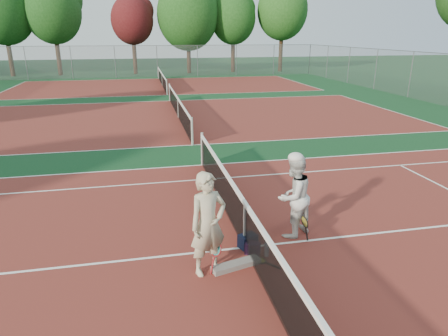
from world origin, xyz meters
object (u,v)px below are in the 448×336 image
Objects in this scene: player_a at (208,224)px; sports_bag_purple at (253,248)px; sports_bag_navy at (248,241)px; racket_black_held at (304,229)px; player_b at (293,196)px; net_main at (245,225)px; racket_red at (216,257)px; racket_spare at (259,260)px; water_bottle at (267,249)px.

player_a is 6.71× the size of sports_bag_purple.
sports_bag_navy is (0.93, 0.70, -0.82)m from player_a.
player_b is at bearing -81.01° from racket_black_held.
racket_red is (-0.72, -0.68, -0.22)m from net_main.
player_b is 1.43m from sports_bag_purple.
racket_black_held reaches higher than sports_bag_navy.
racket_spare is at bearing -10.89° from player_a.
racket_red is 1.11m from water_bottle.
net_main reaches higher than water_bottle.
player_b is (1.14, 0.35, 0.39)m from net_main.
racket_spare is (0.87, 0.14, -0.27)m from racket_red.
sports_bag_navy is at bearing 124.20° from water_bottle.
racket_red is 0.97× the size of racket_black_held.
player_a reaches higher than water_bottle.
player_b is 0.71m from racket_black_held.
player_b reaches higher than racket_spare.
racket_black_held reaches higher than water_bottle.
racket_red is 0.96× the size of racket_spare.
net_main is 5.71× the size of player_a.
player_a reaches higher than sports_bag_navy.
player_b reaches higher than water_bottle.
player_b is at bearing -13.90° from racket_red.
sports_bag_navy reaches higher than racket_spare.
player_a reaches higher than racket_red.
player_b is at bearing 17.29° from sports_bag_navy.
player_a is 3.20× the size of racket_spare.
net_main is 6.13× the size of player_b.
net_main reaches higher than racket_red.
net_main is at bearing -23.02° from racket_spare.
water_bottle is (-0.93, -0.38, -0.15)m from racket_black_held.
racket_spare is 0.57m from sports_bag_navy.
player_b is (2.00, 1.03, -0.07)m from player_a.
water_bottle reaches higher than racket_spare.
player_a is 3.35× the size of racket_red.
net_main reaches higher than racket_spare.
player_a is 1.39m from racket_spare.
racket_black_held is 1.27m from racket_spare.
player_a is 5.40× the size of sports_bag_navy.
player_a reaches higher than racket_black_held.
racket_red reaches higher than water_bottle.
sports_bag_purple is at bearing -28.48° from racket_spare.
player_a is at bearing -2.02° from player_b.
racket_spare is 1.69× the size of sports_bag_navy.
net_main is 1.29m from racket_black_held.
racket_spare is at bearing 13.66° from racket_black_held.
racket_red is 0.94m from sports_bag_purple.
net_main reaches higher than sports_bag_navy.
water_bottle reaches higher than sports_bag_purple.
racket_spare is at bearing -143.19° from water_bottle.
player_b is 6.25× the size of sports_bag_purple.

